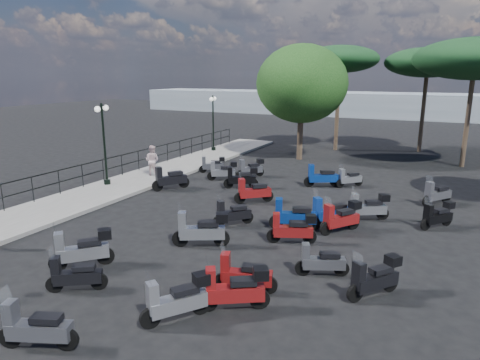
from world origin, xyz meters
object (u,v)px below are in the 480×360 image
at_px(scooter_11, 244,275).
at_px(scooter_16, 177,300).
at_px(scooter_4, 75,276).
at_px(scooter_14, 253,192).
at_px(scooter_26, 437,194).
at_px(scooter_22, 375,278).
at_px(scooter_8, 241,178).
at_px(broadleaf_tree, 302,84).
at_px(pedestrian_far, 152,160).
at_px(scooter_7, 232,214).
at_px(scooter_18, 330,213).
at_px(scooter_6, 201,230).
at_px(pine_0, 428,63).
at_px(pine_2, 340,60).
at_px(lamp_post_2, 213,119).
at_px(scooter_3, 213,165).
at_px(scooter_17, 341,218).
at_px(scooter_19, 349,179).
at_px(scooter_23, 321,262).
at_px(scooter_25, 368,207).
at_px(scooter_12, 293,216).
at_px(lamp_post_1, 104,139).
at_px(scooter_2, 223,171).
at_px(pine_1, 475,59).
at_px(scooter_20, 321,177).
at_px(scooter_13, 292,229).
at_px(scooter_15, 235,290).
at_px(scooter_24, 437,216).
at_px(scooter_1, 170,179).
at_px(scooter_9, 251,168).
at_px(scooter_5, 82,250).

bearing_deg(scooter_11, scooter_16, 139.88).
xyz_separation_m(scooter_4, scooter_14, (0.85, 9.02, 0.06)).
bearing_deg(scooter_26, scooter_22, 119.89).
height_order(scooter_8, broadleaf_tree, broadleaf_tree).
distance_m(pedestrian_far, scooter_7, 8.60).
height_order(scooter_26, broadleaf_tree, broadleaf_tree).
bearing_deg(scooter_4, scooter_18, -65.21).
xyz_separation_m(scooter_6, pine_0, (4.96, 21.70, 5.57)).
height_order(scooter_16, scooter_26, scooter_16).
xyz_separation_m(scooter_14, pine_2, (-0.08, 14.69, 5.88)).
distance_m(lamp_post_2, scooter_3, 6.75).
bearing_deg(scooter_17, scooter_19, -45.11).
bearing_deg(scooter_11, scooter_23, -58.09).
bearing_deg(scooter_16, scooter_22, -105.36).
bearing_deg(lamp_post_2, scooter_7, -73.68).
bearing_deg(scooter_25, scooter_12, 105.45).
distance_m(scooter_8, scooter_19, 5.28).
relative_size(scooter_12, scooter_26, 1.24).
bearing_deg(lamp_post_1, scooter_18, -22.09).
relative_size(scooter_2, scooter_19, 1.20).
bearing_deg(pine_1, scooter_20, -126.89).
distance_m(scooter_13, broadleaf_tree, 14.99).
bearing_deg(scooter_11, scooter_15, 174.37).
bearing_deg(lamp_post_1, scooter_15, -53.08).
bearing_deg(scooter_24, scooter_11, 97.90).
xyz_separation_m(lamp_post_2, broadleaf_tree, (6.27, 0.24, 2.46)).
bearing_deg(broadleaf_tree, scooter_22, -65.53).
xyz_separation_m(scooter_1, scooter_13, (7.49, -3.76, -0.02)).
distance_m(scooter_12, broadleaf_tree, 13.77).
xyz_separation_m(lamp_post_2, pine_1, (15.73, 2.31, 3.88)).
distance_m(scooter_2, scooter_16, 13.11).
xyz_separation_m(scooter_3, scooter_14, (4.41, -4.23, 0.04)).
height_order(scooter_3, scooter_12, scooter_12).
bearing_deg(scooter_18, scooter_9, 5.19).
relative_size(scooter_6, scooter_24, 1.33).
height_order(scooter_16, scooter_25, scooter_16).
distance_m(scooter_7, scooter_20, 6.95).
relative_size(scooter_17, scooter_19, 1.27).
height_order(scooter_13, scooter_15, scooter_15).
distance_m(scooter_23, pine_2, 21.47).
bearing_deg(scooter_6, broadleaf_tree, -21.19).
distance_m(scooter_1, scooter_3, 4.03).
bearing_deg(scooter_12, scooter_14, 27.55).
distance_m(scooter_5, pine_2, 23.40).
bearing_deg(scooter_1, scooter_7, -177.54).
distance_m(scooter_3, scooter_12, 9.65).
xyz_separation_m(scooter_1, scooter_20, (6.36, 3.68, -0.02)).
bearing_deg(scooter_19, scooter_26, -154.03).
xyz_separation_m(scooter_8, pine_1, (9.65, 10.27, 5.69)).
xyz_separation_m(scooter_1, scooter_24, (11.68, -0.12, -0.06)).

